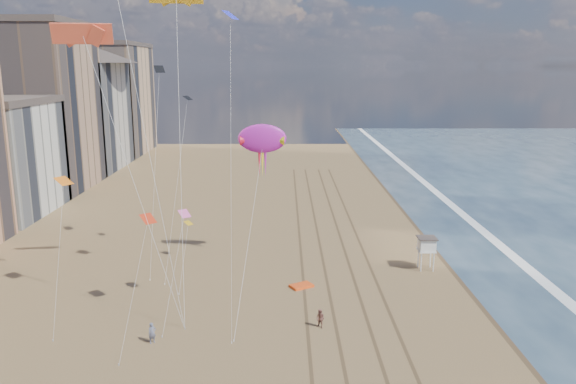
% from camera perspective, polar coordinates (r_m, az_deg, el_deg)
% --- Properties ---
extents(wet_sand, '(260.00, 260.00, 0.00)m').
position_cam_1_polar(wet_sand, '(73.37, 17.25, -4.83)').
color(wet_sand, '#42301E').
rests_on(wet_sand, ground).
extents(foam, '(260.00, 260.00, 0.00)m').
position_cam_1_polar(foam, '(74.74, 20.34, -4.73)').
color(foam, white).
rests_on(foam, ground).
extents(tracks, '(7.68, 120.00, 0.01)m').
position_cam_1_polar(tracks, '(60.79, 5.04, -7.92)').
color(tracks, brown).
rests_on(tracks, ground).
extents(buildings, '(34.72, 131.35, 29.00)m').
position_cam_1_polar(buildings, '(101.93, -25.27, 7.08)').
color(buildings, '#C6B284').
rests_on(buildings, ground).
extents(lifeguard_stand, '(1.99, 1.99, 3.59)m').
position_cam_1_polar(lifeguard_stand, '(61.74, 13.90, -5.22)').
color(lifeguard_stand, white).
rests_on(lifeguard_stand, ground).
extents(grounded_kite, '(2.55, 2.27, 0.24)m').
position_cam_1_polar(grounded_kite, '(56.21, 1.38, -9.51)').
color(grounded_kite, '#FF4F15').
rests_on(grounded_kite, ground).
extents(show_kite, '(4.82, 10.03, 22.87)m').
position_cam_1_polar(show_kite, '(60.24, -2.64, 5.40)').
color(show_kite, '#B61CAA').
rests_on(show_kite, ground).
extents(kite_flyer_a, '(0.74, 0.68, 1.69)m').
position_cam_1_polar(kite_flyer_a, '(46.68, -13.64, -13.75)').
color(kite_flyer_a, slate).
rests_on(kite_flyer_a, ground).
extents(kite_flyer_b, '(1.00, 0.97, 1.62)m').
position_cam_1_polar(kite_flyer_b, '(47.89, 3.30, -12.73)').
color(kite_flyer_b, brown).
rests_on(kite_flyer_b, ground).
extents(small_kites, '(17.24, 17.76, 21.91)m').
position_cam_1_polar(small_kites, '(54.60, -13.17, 5.13)').
color(small_kites, pink).
rests_on(small_kites, ground).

